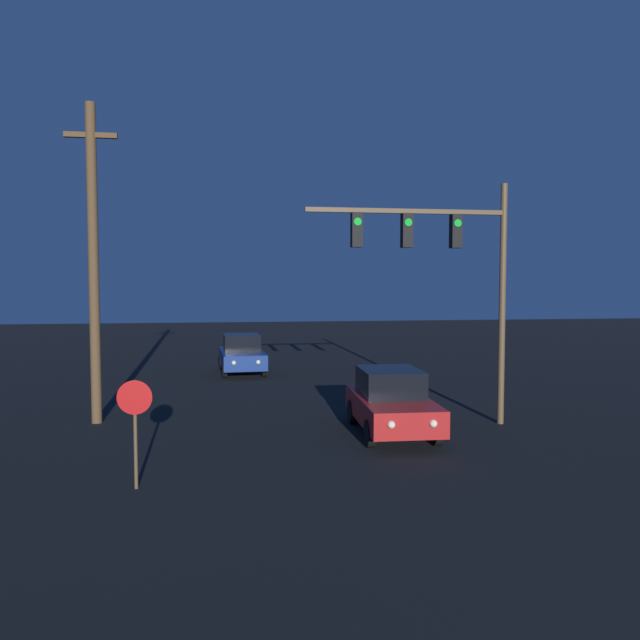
# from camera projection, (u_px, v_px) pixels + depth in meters

# --- Properties ---
(car_near) EXTENTS (1.93, 4.22, 1.65)m
(car_near) POSITION_uv_depth(u_px,v_px,m) (391.00, 402.00, 16.07)
(car_near) COLOR #B21E1E
(car_near) RESTS_ON ground_plane
(car_far) EXTENTS (1.98, 4.24, 1.65)m
(car_far) POSITION_uv_depth(u_px,v_px,m) (242.00, 354.00, 26.81)
(car_far) COLOR navy
(car_far) RESTS_ON ground_plane
(traffic_signal_mast) EXTENTS (5.53, 0.30, 6.57)m
(traffic_signal_mast) POSITION_uv_depth(u_px,v_px,m) (448.00, 259.00, 16.72)
(traffic_signal_mast) COLOR brown
(traffic_signal_mast) RESTS_ON ground_plane
(stop_sign) EXTENTS (0.65, 0.07, 2.07)m
(stop_sign) POSITION_uv_depth(u_px,v_px,m) (135.00, 414.00, 11.69)
(stop_sign) COLOR brown
(stop_sign) RESTS_ON ground_plane
(utility_pole) EXTENTS (1.39, 0.28, 8.75)m
(utility_pole) POSITION_uv_depth(u_px,v_px,m) (93.00, 260.00, 17.04)
(utility_pole) COLOR brown
(utility_pole) RESTS_ON ground_plane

